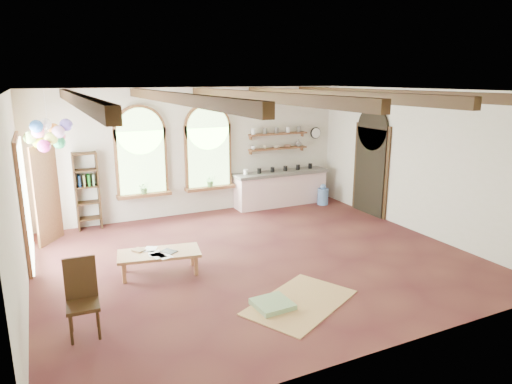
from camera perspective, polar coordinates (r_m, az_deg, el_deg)
floor at (r=8.99m, az=0.01°, el=-8.28°), size 8.00×8.00×0.00m
ceiling_beams at (r=8.32m, az=0.01°, el=11.87°), size 6.20×6.80×0.18m
window_left at (r=11.28m, az=-14.15°, el=4.53°), size 1.30×0.28×2.20m
window_right at (r=11.73m, az=-5.98°, el=5.23°), size 1.30×0.28×2.20m
left_doorway at (r=9.57m, az=-26.97°, el=-1.21°), size 0.10×1.90×2.50m
right_doorway at (r=11.98m, az=14.06°, el=2.48°), size 0.10×1.30×2.40m
kitchen_counter at (r=12.57m, az=3.11°, el=0.50°), size 2.68×0.62×0.94m
wall_shelf_lower at (r=12.52m, az=2.77°, el=5.46°), size 1.70×0.24×0.04m
wall_shelf_upper at (r=12.46m, az=2.80°, el=7.28°), size 1.70×0.24×0.04m
wall_clock at (r=13.17m, az=7.47°, el=7.33°), size 0.32×0.04×0.32m
bookshelf at (r=11.14m, az=-20.35°, el=0.10°), size 0.53×0.32×1.80m
coffee_table at (r=8.38m, az=-12.02°, el=-7.66°), size 1.53×0.90×0.41m
side_chair at (r=6.81m, az=-20.71°, el=-14.07°), size 0.45×0.45×1.07m
floor_mat at (r=7.37m, az=5.54°, el=-13.57°), size 2.09×1.79×0.02m
floor_cushion at (r=7.20m, az=2.08°, el=-13.87°), size 0.57×0.57×0.09m
water_jug_a at (r=13.01m, az=6.18°, el=-0.02°), size 0.32×0.32×0.63m
water_jug_b at (r=12.77m, az=8.36°, el=-0.45°), size 0.30×0.30×0.58m
balloon_cluster at (r=9.85m, az=-24.52°, el=6.58°), size 0.91×0.91×1.15m
table_book at (r=8.46m, az=-14.89°, el=-7.19°), size 0.27×0.29×0.02m
tablet at (r=8.35m, az=-10.82°, el=-7.29°), size 0.30×0.33×0.01m
potted_plant_left at (r=11.33m, az=-13.80°, el=0.55°), size 0.27×0.23×0.30m
potted_plant_right at (r=11.78m, az=-5.71°, el=1.40°), size 0.27×0.23×0.30m
shelf_cup_a at (r=12.17m, az=-0.34°, el=5.56°), size 0.12×0.10×0.10m
shelf_cup_b at (r=12.32m, az=1.13°, el=5.65°), size 0.10×0.10×0.09m
shelf_bowl_a at (r=12.49m, az=2.57°, el=5.66°), size 0.22×0.22×0.05m
shelf_bowl_b at (r=12.65m, az=3.98°, el=5.77°), size 0.20×0.20×0.06m
shelf_vase at (r=12.82m, az=5.35°, el=6.15°), size 0.18×0.18×0.19m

